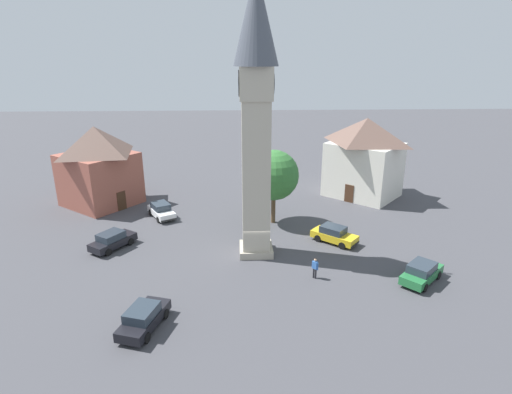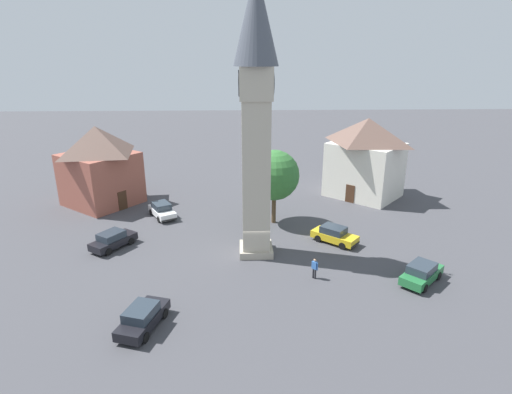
# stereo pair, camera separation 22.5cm
# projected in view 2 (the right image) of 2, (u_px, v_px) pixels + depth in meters

# --- Properties ---
(ground_plane) EXTENTS (200.00, 200.00, 0.00)m
(ground_plane) POSITION_uv_depth(u_px,v_px,m) (256.00, 252.00, 35.10)
(ground_plane) COLOR #424247
(clock_tower) EXTENTS (3.40, 3.40, 22.38)m
(clock_tower) POSITION_uv_depth(u_px,v_px,m) (256.00, 97.00, 30.83)
(clock_tower) COLOR #A59C89
(clock_tower) RESTS_ON ground
(car_blue_kerb) EXTENTS (4.44, 2.83, 1.53)m
(car_blue_kerb) POSITION_uv_depth(u_px,v_px,m) (143.00, 317.00, 25.10)
(car_blue_kerb) COLOR black
(car_blue_kerb) RESTS_ON ground
(car_silver_kerb) EXTENTS (4.36, 3.71, 1.53)m
(car_silver_kerb) POSITION_uv_depth(u_px,v_px,m) (113.00, 240.00, 35.76)
(car_silver_kerb) COLOR black
(car_silver_kerb) RESTS_ON ground
(car_red_corner) EXTENTS (4.05, 4.17, 1.53)m
(car_red_corner) POSITION_uv_depth(u_px,v_px,m) (422.00, 273.00, 30.26)
(car_red_corner) COLOR #236B38
(car_red_corner) RESTS_ON ground
(car_white_side) EXTENTS (3.99, 4.21, 1.53)m
(car_white_side) POSITION_uv_depth(u_px,v_px,m) (334.00, 235.00, 36.78)
(car_white_side) COLOR gold
(car_white_side) RESTS_ON ground
(car_black_far) EXTENTS (4.42, 3.52, 1.53)m
(car_black_far) POSITION_uv_depth(u_px,v_px,m) (162.00, 210.00, 42.70)
(car_black_far) COLOR white
(car_black_far) RESTS_ON ground
(pedestrian) EXTENTS (0.41, 0.43, 1.69)m
(pedestrian) POSITION_uv_depth(u_px,v_px,m) (315.00, 266.00, 30.68)
(pedestrian) COLOR black
(pedestrian) RESTS_ON ground
(tree) EXTENTS (4.98, 4.98, 7.51)m
(tree) POSITION_uv_depth(u_px,v_px,m) (274.00, 175.00, 39.90)
(tree) COLOR brown
(tree) RESTS_ON ground
(building_shop_left) EXTENTS (10.45, 10.52, 9.39)m
(building_shop_left) POSITION_uv_depth(u_px,v_px,m) (366.00, 157.00, 48.04)
(building_shop_left) COLOR silver
(building_shop_left) RESTS_ON ground
(building_terrace_right) EXTENTS (10.14, 10.20, 8.92)m
(building_terrace_right) POSITION_uv_depth(u_px,v_px,m) (99.00, 165.00, 45.50)
(building_terrace_right) COLOR #995142
(building_terrace_right) RESTS_ON ground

